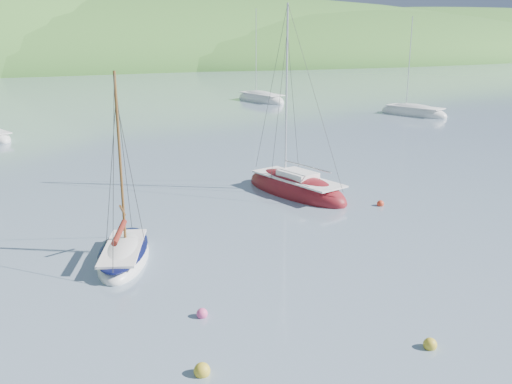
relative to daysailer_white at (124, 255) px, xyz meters
name	(u,v)px	position (x,y,z in m)	size (l,w,h in m)	color
ground	(313,315)	(5.10, -7.70, -0.20)	(700.00, 700.00, 0.00)	gray
daysailer_white	(124,255)	(0.00, 0.00, 0.00)	(3.81, 5.97, 8.62)	white
sloop_red	(296,190)	(11.72, 6.31, 0.02)	(4.77, 8.62, 12.10)	maroon
distant_sloop_b	(261,100)	(28.86, 49.61, 0.01)	(5.31, 10.00, 13.56)	white
distant_sloop_d	(413,113)	(39.80, 30.27, 0.00)	(5.78, 8.99, 12.10)	white
mooring_buoys	(204,295)	(2.01, -4.91, -0.08)	(22.12, 13.55, 0.49)	gold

